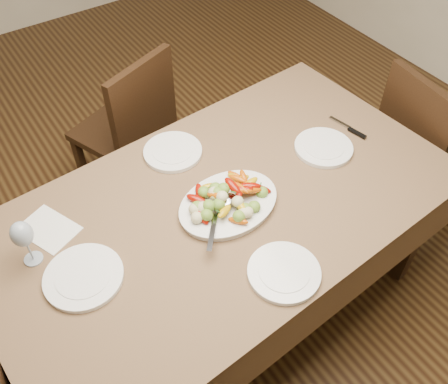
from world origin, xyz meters
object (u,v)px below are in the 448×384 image
dining_table (224,260)px  plate_right (323,148)px  plate_near (284,273)px  chair_far (122,130)px  plate_far (173,152)px  plate_left (84,277)px  chair_right (429,151)px  wine_glass (25,242)px  serving_platter (228,205)px

dining_table → plate_right: plate_right is taller
dining_table → plate_near: (-0.01, -0.38, 0.39)m
dining_table → chair_far: bearing=91.2°
dining_table → plate_far: 0.53m
plate_left → plate_right: (1.11, 0.03, 0.00)m
dining_table → plate_left: (-0.58, -0.02, 0.39)m
dining_table → chair_far: size_ratio=1.94×
chair_right → plate_right: (-0.68, 0.11, 0.29)m
chair_far → dining_table: bearing=70.3°
dining_table → chair_far: (-0.02, 0.94, 0.10)m
chair_right → wine_glass: wine_glass is taller
chair_right → plate_far: 1.34m
wine_glass → dining_table: bearing=-12.4°
dining_table → plate_left: bearing=-178.3°
dining_table → plate_right: bearing=1.7°
serving_platter → plate_near: serving_platter is taller
chair_far → serving_platter: bearing=70.4°
wine_glass → plate_near: bearing=-38.0°
serving_platter → plate_right: serving_platter is taller
chair_far → plate_left: size_ratio=3.52×
plate_right → plate_near: (-0.54, -0.40, 0.00)m
serving_platter → plate_near: bearing=-92.4°
chair_right → dining_table: bearing=92.2°
dining_table → wine_glass: wine_glass is taller
plate_far → dining_table: bearing=-86.4°
serving_platter → plate_left: (-0.59, 0.01, -0.00)m
plate_left → plate_far: same height
chair_far → wine_glass: 1.11m
plate_near → dining_table: bearing=88.1°
serving_platter → plate_left: size_ratio=1.46×
plate_right → wine_glass: wine_glass is taller
plate_far → plate_near: bearing=-89.2°
plate_left → plate_near: bearing=-32.6°
chair_right → plate_near: 1.28m
plate_left → plate_near: 0.68m
dining_table → plate_right: 0.65m
chair_far → plate_left: 1.15m
chair_right → plate_left: bearing=94.2°
chair_far → plate_far: chair_far is taller
dining_table → plate_left: plate_left is taller
chair_right → plate_far: size_ratio=3.84×
dining_table → serving_platter: bearing=-85.7°
chair_right → plate_left: size_ratio=3.52×
plate_near → wine_glass: 0.88m
chair_far → plate_far: 0.66m
plate_right → serving_platter: bearing=-175.3°
plate_near → plate_far: bearing=90.8°
chair_right → serving_platter: chair_right is taller
plate_left → plate_near: (0.57, -0.37, 0.00)m
plate_near → serving_platter: bearing=87.6°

